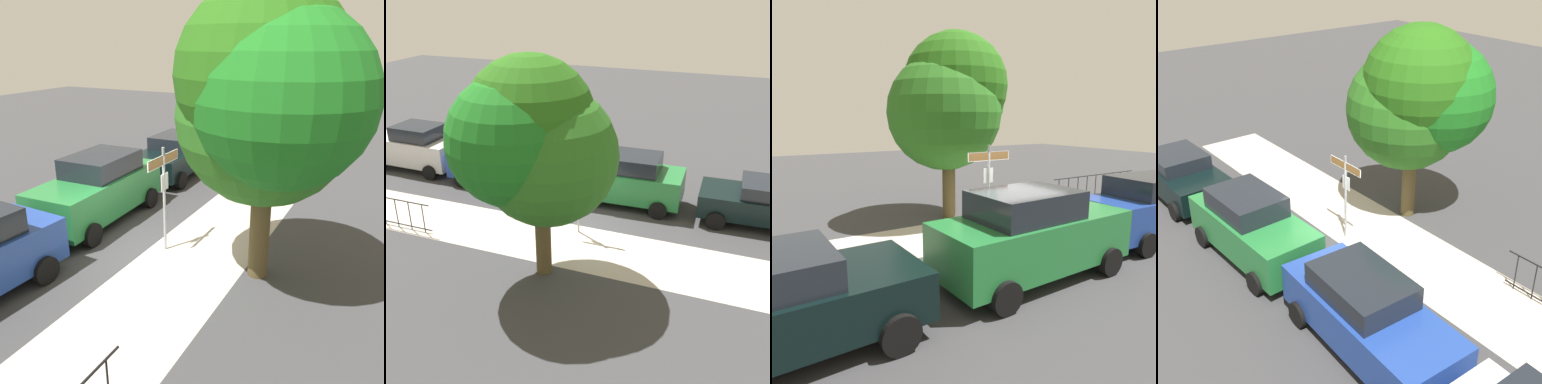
% 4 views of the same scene
% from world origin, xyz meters
% --- Properties ---
extents(ground_plane, '(60.00, 60.00, 0.00)m').
position_xyz_m(ground_plane, '(0.00, 0.00, 0.00)').
color(ground_plane, '#38383A').
extents(sidewalk_strip, '(24.00, 2.60, 0.00)m').
position_xyz_m(sidewalk_strip, '(2.00, 1.30, 0.00)').
color(sidewalk_strip, '#B3A89E').
rests_on(sidewalk_strip, ground_plane).
extents(street_sign, '(1.40, 0.07, 2.71)m').
position_xyz_m(street_sign, '(-0.24, 0.40, 1.89)').
color(street_sign, '#9EA0A5').
rests_on(street_sign, ground_plane).
extents(shade_tree, '(4.33, 4.13, 6.23)m').
position_xyz_m(shade_tree, '(-0.04, 3.01, 3.98)').
color(shade_tree, '#4E4124').
rests_on(shade_tree, ground_plane).
extents(car_black, '(4.26, 2.21, 1.59)m').
position_xyz_m(car_black, '(-5.99, -2.44, 0.82)').
color(car_black, black).
rests_on(car_black, ground_plane).
extents(car_green, '(4.48, 2.13, 1.97)m').
position_xyz_m(car_green, '(-1.05, -2.33, 0.98)').
color(car_green, '#217034').
rests_on(car_green, ground_plane).
extents(car_blue, '(4.77, 2.18, 1.86)m').
position_xyz_m(car_blue, '(3.84, -2.13, 0.94)').
color(car_blue, navy).
rests_on(car_blue, ground_plane).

